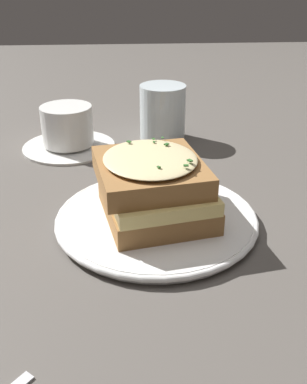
# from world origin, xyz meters

# --- Properties ---
(ground_plane) EXTENTS (2.40, 2.40, 0.00)m
(ground_plane) POSITION_xyz_m (0.00, 0.00, 0.00)
(ground_plane) COLOR #514C47
(dinner_plate) EXTENTS (0.23, 0.23, 0.01)m
(dinner_plate) POSITION_xyz_m (-0.02, 0.00, 0.01)
(dinner_plate) COLOR white
(dinner_plate) RESTS_ON ground_plane
(sandwich) EXTENTS (0.15, 0.14, 0.07)m
(sandwich) POSITION_xyz_m (-0.02, 0.00, 0.05)
(sandwich) COLOR olive
(sandwich) RESTS_ON dinner_plate
(teacup_with_saucer) EXTENTS (0.15, 0.15, 0.07)m
(teacup_with_saucer) POSITION_xyz_m (0.22, 0.12, 0.03)
(teacup_with_saucer) COLOR white
(teacup_with_saucer) RESTS_ON ground_plane
(water_glass) EXTENTS (0.08, 0.08, 0.09)m
(water_glass) POSITION_xyz_m (0.25, -0.03, 0.05)
(water_glass) COLOR silver
(water_glass) RESTS_ON ground_plane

